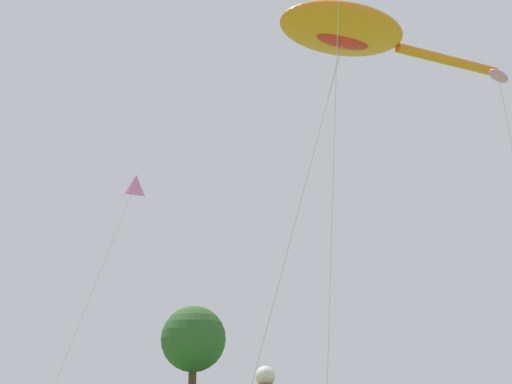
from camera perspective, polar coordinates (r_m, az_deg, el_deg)
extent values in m
ellipsoid|color=orange|center=(21.86, 7.71, 14.12)|extent=(4.86, 3.62, 0.94)
cylinder|color=orange|center=(24.16, 16.79, 11.18)|extent=(4.36, 1.19, 0.34)
ellipsoid|color=red|center=(21.64, 7.75, 13.16)|extent=(2.03, 1.04, 0.34)
cylinder|color=#B2B2B7|center=(17.68, 3.84, -1.45)|extent=(4.55, 0.65, 12.07)
sphere|color=beige|center=(6.89, 0.84, -16.10)|extent=(0.21, 0.21, 0.21)
cone|color=pink|center=(29.93, -10.72, 0.63)|extent=(1.21, 1.39, 1.18)
cylinder|color=#B2B2B7|center=(28.80, -14.49, -8.81)|extent=(3.02, 1.15, 10.15)
cylinder|color=#B2B2B7|center=(19.21, 7.03, 5.85)|extent=(1.13, 2.89, 17.44)
ellipsoid|color=pink|center=(20.80, 20.81, 9.65)|extent=(1.08, 0.89, 0.45)
cylinder|color=#513823|center=(73.27, -5.70, -16.41)|extent=(0.87, 0.87, 3.22)
sphere|color=#2D5628|center=(73.43, -5.60, -12.89)|extent=(7.25, 7.25, 7.25)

